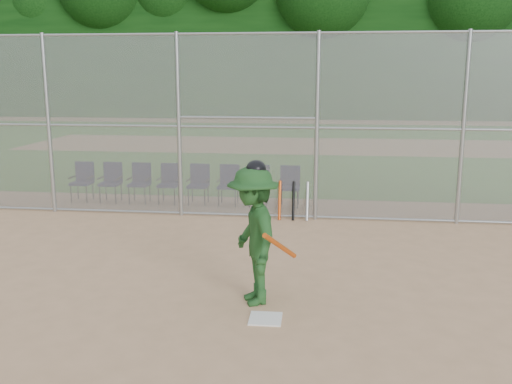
# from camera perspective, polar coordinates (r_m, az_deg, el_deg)

# --- Properties ---
(ground) EXTENTS (100.00, 100.00, 0.00)m
(ground) POSITION_cam_1_polar(r_m,az_deg,el_deg) (7.92, -2.22, -11.54)
(ground) COLOR tan
(ground) RESTS_ON ground
(grass_strip) EXTENTS (100.00, 100.00, 0.00)m
(grass_strip) POSITION_cam_1_polar(r_m,az_deg,el_deg) (25.40, 4.23, 4.68)
(grass_strip) COLOR #30691F
(grass_strip) RESTS_ON ground
(dirt_patch_far) EXTENTS (24.00, 24.00, 0.00)m
(dirt_patch_far) POSITION_cam_1_polar(r_m,az_deg,el_deg) (25.40, 4.23, 4.69)
(dirt_patch_far) COLOR tan
(dirt_patch_far) RESTS_ON ground
(backstop_fence) EXTENTS (16.09, 0.09, 4.00)m
(backstop_fence) POSITION_cam_1_polar(r_m,az_deg,el_deg) (12.28, 1.41, 6.81)
(backstop_fence) COLOR gray
(backstop_fence) RESTS_ON ground
(treeline) EXTENTS (81.00, 60.00, 11.00)m
(treeline) POSITION_cam_1_polar(r_m,az_deg,el_deg) (27.30, 4.62, 16.72)
(treeline) COLOR black
(treeline) RESTS_ON ground
(home_plate) EXTENTS (0.43, 0.43, 0.02)m
(home_plate) POSITION_cam_1_polar(r_m,az_deg,el_deg) (7.58, 0.96, -12.55)
(home_plate) COLOR white
(home_plate) RESTS_ON ground
(batter_at_plate) EXTENTS (1.16, 1.45, 2.00)m
(batter_at_plate) POSITION_cam_1_polar(r_m,az_deg,el_deg) (7.80, -0.27, -4.32)
(batter_at_plate) COLOR #1E4B1F
(batter_at_plate) RESTS_ON ground
(spare_bats) EXTENTS (0.66, 0.29, 0.84)m
(spare_bats) POSITION_cam_1_polar(r_m,az_deg,el_deg) (12.40, 3.76, -0.88)
(spare_bats) COLOR #D84C14
(spare_bats) RESTS_ON ground
(chair_0) EXTENTS (0.54, 0.52, 0.96)m
(chair_0) POSITION_cam_1_polar(r_m,az_deg,el_deg) (14.84, -17.05, 0.96)
(chair_0) COLOR #0F1137
(chair_0) RESTS_ON ground
(chair_1) EXTENTS (0.54, 0.52, 0.96)m
(chair_1) POSITION_cam_1_polar(r_m,az_deg,el_deg) (14.56, -14.38, 0.91)
(chair_1) COLOR #0F1137
(chair_1) RESTS_ON ground
(chair_2) EXTENTS (0.54, 0.52, 0.96)m
(chair_2) POSITION_cam_1_polar(r_m,az_deg,el_deg) (14.31, -11.61, 0.85)
(chair_2) COLOR #0F1137
(chair_2) RESTS_ON ground
(chair_3) EXTENTS (0.54, 0.52, 0.96)m
(chair_3) POSITION_cam_1_polar(r_m,az_deg,el_deg) (14.09, -8.75, 0.79)
(chair_3) COLOR #0F1137
(chair_3) RESTS_ON ground
(chair_4) EXTENTS (0.54, 0.52, 0.96)m
(chair_4) POSITION_cam_1_polar(r_m,az_deg,el_deg) (13.91, -5.81, 0.73)
(chair_4) COLOR #0F1137
(chair_4) RESTS_ON ground
(chair_5) EXTENTS (0.54, 0.52, 0.96)m
(chair_5) POSITION_cam_1_polar(r_m,az_deg,el_deg) (13.77, -2.80, 0.66)
(chair_5) COLOR #0F1137
(chair_5) RESTS_ON ground
(chair_6) EXTENTS (0.54, 0.52, 0.96)m
(chair_6) POSITION_cam_1_polar(r_m,az_deg,el_deg) (13.67, 0.27, 0.59)
(chair_6) COLOR #0F1137
(chair_6) RESTS_ON ground
(chair_7) EXTENTS (0.54, 0.52, 0.96)m
(chair_7) POSITION_cam_1_polar(r_m,az_deg,el_deg) (13.60, 3.37, 0.51)
(chair_7) COLOR #0F1137
(chair_7) RESTS_ON ground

